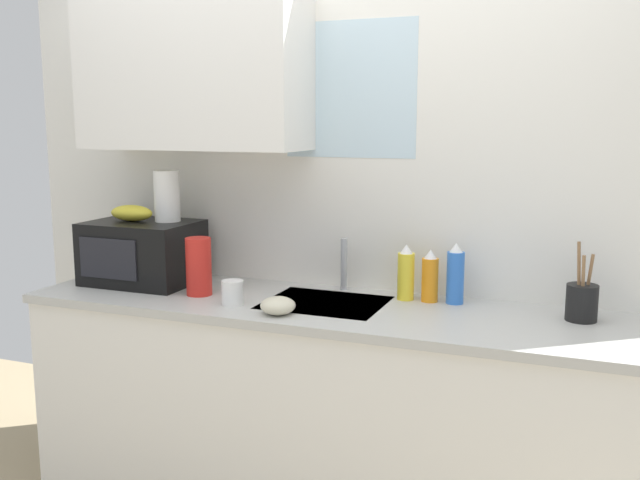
{
  "coord_description": "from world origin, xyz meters",
  "views": [
    {
      "loc": [
        0.97,
        -2.47,
        1.6
      ],
      "look_at": [
        0.0,
        0.0,
        1.15
      ],
      "focal_mm": 39.51,
      "sensor_mm": 36.0,
      "label": 1
    }
  ],
  "objects": [
    {
      "name": "utensil_crock",
      "position": [
        0.95,
        0.12,
        0.97
      ],
      "size": [
        0.11,
        0.11,
        0.28
      ],
      "color": "black",
      "rests_on": "counter_unit"
    },
    {
      "name": "microwave",
      "position": [
        -0.85,
        0.05,
        1.04
      ],
      "size": [
        0.46,
        0.35,
        0.27
      ],
      "color": "black",
      "rests_on": "counter_unit"
    },
    {
      "name": "paper_towel_roll",
      "position": [
        -0.75,
        0.1,
        1.28
      ],
      "size": [
        0.11,
        0.11,
        0.22
      ],
      "primitive_type": "cylinder",
      "color": "white",
      "rests_on": "microwave"
    },
    {
      "name": "mug_white",
      "position": [
        -0.31,
        -0.14,
        0.95
      ],
      "size": [
        0.08,
        0.08,
        0.09
      ],
      "primitive_type": "cylinder",
      "color": "white",
      "rests_on": "counter_unit"
    },
    {
      "name": "sink_faucet",
      "position": [
        0.01,
        0.24,
        1.01
      ],
      "size": [
        0.03,
        0.03,
        0.22
      ],
      "primitive_type": "cylinder",
      "color": "#B2B5BA",
      "rests_on": "counter_unit"
    },
    {
      "name": "cereal_canister",
      "position": [
        -0.51,
        -0.05,
        1.02
      ],
      "size": [
        0.1,
        0.1,
        0.23
      ],
      "primitive_type": "cylinder",
      "color": "red",
      "rests_on": "counter_unit"
    },
    {
      "name": "counter_unit",
      "position": [
        0.0,
        0.0,
        0.46
      ],
      "size": [
        2.37,
        0.63,
        0.9
      ],
      "color": "white",
      "rests_on": "ground"
    },
    {
      "name": "dish_soap_bottle_blue",
      "position": [
        0.49,
        0.19,
        1.01
      ],
      "size": [
        0.07,
        0.07,
        0.24
      ],
      "color": "blue",
      "rests_on": "counter_unit"
    },
    {
      "name": "kitchen_wall_assembly",
      "position": [
        -0.12,
        0.31,
        1.36
      ],
      "size": [
        3.14,
        0.42,
        2.5
      ],
      "color": "white",
      "rests_on": "ground"
    },
    {
      "name": "dish_soap_bottle_orange",
      "position": [
        0.39,
        0.19,
        1.0
      ],
      "size": [
        0.06,
        0.06,
        0.21
      ],
      "color": "orange",
      "rests_on": "counter_unit"
    },
    {
      "name": "dish_soap_bottle_yellow",
      "position": [
        0.29,
        0.18,
        1.0
      ],
      "size": [
        0.07,
        0.07,
        0.22
      ],
      "color": "yellow",
      "rests_on": "counter_unit"
    },
    {
      "name": "banana_bunch",
      "position": [
        -0.9,
        0.05,
        1.2
      ],
      "size": [
        0.2,
        0.11,
        0.07
      ],
      "primitive_type": "ellipsoid",
      "color": "gold",
      "rests_on": "microwave"
    },
    {
      "name": "small_bowl",
      "position": [
        -0.09,
        -0.2,
        0.93
      ],
      "size": [
        0.13,
        0.13,
        0.06
      ],
      "primitive_type": "ellipsoid",
      "color": "beige",
      "rests_on": "counter_unit"
    }
  ]
}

